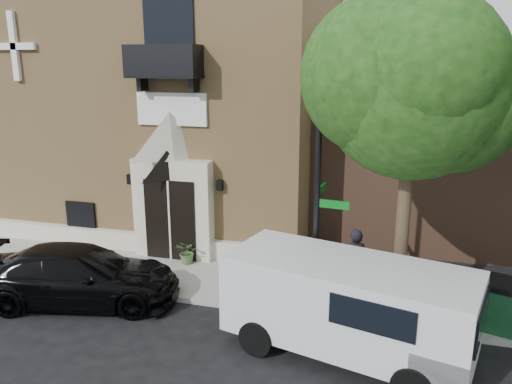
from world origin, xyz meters
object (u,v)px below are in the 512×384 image
cargo_van (356,307)px  dumpster (487,301)px  pedestrian_near (354,263)px  black_sedan (80,275)px  street_sign (318,205)px  fire_hydrant (351,297)px

cargo_van → dumpster: size_ratio=2.82×
dumpster → pedestrian_near: (-3.23, 0.65, 0.36)m
black_sedan → street_sign: size_ratio=0.96×
cargo_van → street_sign: street_sign is taller
cargo_van → pedestrian_near: size_ratio=2.97×
fire_hydrant → dumpster: size_ratio=0.39×
dumpster → pedestrian_near: 3.32m
black_sedan → dumpster: bearing=-96.0°
street_sign → dumpster: size_ratio=2.74×
dumpster → pedestrian_near: size_ratio=1.05×
black_sedan → pedestrian_near: size_ratio=2.78×
cargo_van → fire_hydrant: (-0.24, 1.81, -0.68)m
fire_hydrant → pedestrian_near: (-0.02, 0.87, 0.57)m
fire_hydrant → pedestrian_near: 1.04m
pedestrian_near → dumpster: bearing=156.7°
street_sign → dumpster: (4.12, 0.35, -2.18)m
street_sign → fire_hydrant: bearing=14.0°
black_sedan → cargo_van: 7.39m
cargo_van → dumpster: cargo_van is taller
black_sedan → pedestrian_near: pedestrian_near is taller
black_sedan → cargo_van: bearing=-108.7°
black_sedan → pedestrian_near: bearing=-87.6°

